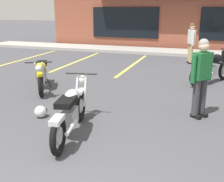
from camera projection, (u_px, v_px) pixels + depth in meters
name	position (u px, v px, depth m)	size (l,w,h in m)	color
ground_plane	(132.00, 106.00, 6.74)	(80.00, 80.00, 0.00)	#47474C
sidewalk_kerb	(175.00, 52.00, 14.47)	(22.00, 1.80, 0.14)	#A8A59E
brick_storefront_building	(185.00, 13.00, 17.72)	(15.19, 6.95, 3.91)	brown
painted_stall_lines	(164.00, 67.00, 11.22)	(12.77, 4.80, 0.01)	#DBCC4C
motorcycle_foreground_classic	(71.00, 111.00, 5.11)	(0.82, 2.09, 0.98)	black
motorcycle_black_cruiser	(214.00, 66.00, 8.73)	(1.42, 1.83, 0.98)	black
motorcycle_silver_naked	(42.00, 74.00, 7.97)	(1.29, 1.90, 0.98)	black
person_in_black_shirt	(201.00, 74.00, 5.82)	(0.45, 0.53, 1.68)	black
person_in_shorts_foreground	(191.00, 41.00, 11.63)	(0.37, 0.60, 1.68)	black
helmet_on_pavement	(41.00, 112.00, 6.02)	(0.26, 0.26, 0.26)	silver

